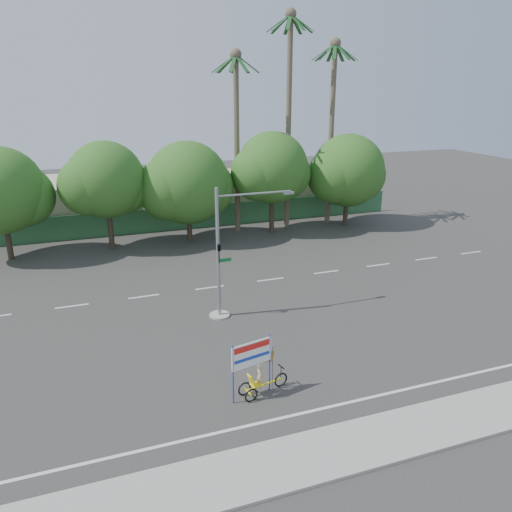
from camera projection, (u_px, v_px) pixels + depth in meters
name	position (u px, v px, depth m)	size (l,w,h in m)	color
ground	(292.00, 342.00, 24.12)	(120.00, 120.00, 0.00)	#33302D
sidewalk_near	(378.00, 439.00, 17.43)	(50.00, 2.40, 0.12)	gray
fence	(192.00, 217.00, 42.93)	(38.00, 0.08, 2.00)	#336B3D
building_left	(67.00, 204.00, 43.42)	(12.00, 8.00, 4.00)	beige
building_right	(261.00, 192.00, 49.23)	(14.00, 8.00, 3.60)	beige
tree_far_left	(0.00, 193.00, 34.11)	(7.14, 6.00, 7.96)	#473828
tree_left	(105.00, 183.00, 36.25)	(6.66, 5.60, 8.07)	#473828
tree_center	(187.00, 185.00, 38.35)	(7.62, 6.40, 7.85)	#473828
tree_right	(272.00, 170.00, 40.34)	(6.90, 5.80, 8.36)	#473828
tree_far_right	(347.00, 173.00, 42.77)	(7.38, 6.20, 7.94)	#473828
palm_tall	(289.00, 102.00, 40.63)	(3.73, 3.79, 17.45)	#70604C
palm_mid	(332.00, 115.00, 42.25)	(3.73, 3.79, 15.45)	#70604C
palm_short	(237.00, 124.00, 39.71)	(3.73, 3.79, 14.45)	#70604C
traffic_signal	(224.00, 264.00, 26.02)	(4.72, 1.10, 7.00)	gray
trike_billboard	(257.00, 372.00, 19.73)	(2.56, 0.90, 2.56)	black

